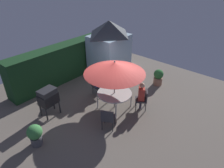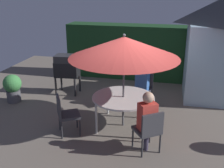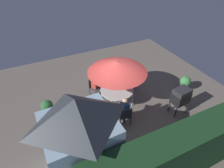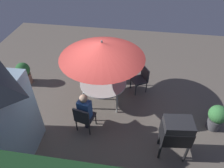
{
  "view_description": "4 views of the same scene",
  "coord_description": "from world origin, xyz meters",
  "px_view_note": "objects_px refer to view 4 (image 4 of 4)",
  "views": [
    {
      "loc": [
        -5.41,
        -4.71,
        5.3
      ],
      "look_at": [
        -0.07,
        -0.08,
        1.13
      ],
      "focal_mm": 32.38,
      "sensor_mm": 36.0,
      "label": 1
    },
    {
      "loc": [
        1.08,
        -5.87,
        3.16
      ],
      "look_at": [
        -0.3,
        -0.21,
        1.03
      ],
      "focal_mm": 43.65,
      "sensor_mm": 36.0,
      "label": 2
    },
    {
      "loc": [
        2.95,
        5.53,
        5.83
      ],
      "look_at": [
        0.27,
        -0.07,
        1.21
      ],
      "focal_mm": 30.43,
      "sensor_mm": 36.0,
      "label": 3
    },
    {
      "loc": [
        -1.06,
        4.66,
        4.85
      ],
      "look_at": [
        -0.36,
        0.09,
        0.94
      ],
      "focal_mm": 33.31,
      "sensor_mm": 36.0,
      "label": 4
    }
  ],
  "objects_px": {
    "patio_umbrella": "(102,50)",
    "potted_plant_by_shed": "(217,117)",
    "person_in_red": "(89,63)",
    "potted_plant_by_grill": "(24,73)",
    "chair_near_shed": "(89,68)",
    "chair_far_side": "(84,117)",
    "person_in_blue": "(85,108)",
    "bbq_grill": "(177,132)",
    "chair_toward_hedge": "(141,78)",
    "patio_table": "(103,83)"
  },
  "relations": [
    {
      "from": "bbq_grill",
      "to": "patio_umbrella",
      "type": "bearing_deg",
      "value": -38.6
    },
    {
      "from": "chair_near_shed",
      "to": "potted_plant_by_grill",
      "type": "height_order",
      "value": "chair_near_shed"
    },
    {
      "from": "patio_umbrella",
      "to": "person_in_blue",
      "type": "xyz_separation_m",
      "value": [
        0.28,
        1.21,
        -1.11
      ]
    },
    {
      "from": "patio_table",
      "to": "person_in_blue",
      "type": "height_order",
      "value": "person_in_blue"
    },
    {
      "from": "patio_umbrella",
      "to": "chair_far_side",
      "type": "height_order",
      "value": "patio_umbrella"
    },
    {
      "from": "person_in_blue",
      "to": "chair_near_shed",
      "type": "bearing_deg",
      "value": -78.78
    },
    {
      "from": "patio_umbrella",
      "to": "potted_plant_by_shed",
      "type": "bearing_deg",
      "value": 168.93
    },
    {
      "from": "person_in_blue",
      "to": "chair_far_side",
      "type": "bearing_deg",
      "value": 77.03
    },
    {
      "from": "person_in_red",
      "to": "potted_plant_by_grill",
      "type": "bearing_deg",
      "value": 11.7
    },
    {
      "from": "chair_near_shed",
      "to": "chair_toward_hedge",
      "type": "bearing_deg",
      "value": 171.27
    },
    {
      "from": "patio_table",
      "to": "chair_far_side",
      "type": "xyz_separation_m",
      "value": [
        0.3,
        1.29,
        -0.17
      ]
    },
    {
      "from": "chair_toward_hedge",
      "to": "person_in_blue",
      "type": "xyz_separation_m",
      "value": [
        1.45,
        1.88,
        0.26
      ]
    },
    {
      "from": "chair_far_side",
      "to": "person_in_blue",
      "type": "bearing_deg",
      "value": -102.97
    },
    {
      "from": "chair_near_shed",
      "to": "chair_toward_hedge",
      "type": "height_order",
      "value": "same"
    },
    {
      "from": "patio_umbrella",
      "to": "potted_plant_by_grill",
      "type": "relative_size",
      "value": 2.92
    },
    {
      "from": "chair_near_shed",
      "to": "potted_plant_by_grill",
      "type": "xyz_separation_m",
      "value": [
        2.22,
        0.54,
        -0.09
      ]
    },
    {
      "from": "potted_plant_by_grill",
      "to": "person_in_blue",
      "type": "xyz_separation_m",
      "value": [
        -2.65,
        1.63,
        0.35
      ]
    },
    {
      "from": "person_in_red",
      "to": "patio_table",
      "type": "bearing_deg",
      "value": 126.28
    },
    {
      "from": "chair_toward_hedge",
      "to": "potted_plant_by_shed",
      "type": "relative_size",
      "value": 1.12
    },
    {
      "from": "patio_umbrella",
      "to": "bbq_grill",
      "type": "distance_m",
      "value": 2.85
    },
    {
      "from": "potted_plant_by_shed",
      "to": "person_in_blue",
      "type": "xyz_separation_m",
      "value": [
        3.6,
        0.56,
        0.34
      ]
    },
    {
      "from": "potted_plant_by_grill",
      "to": "person_in_red",
      "type": "xyz_separation_m",
      "value": [
        -2.27,
        -0.47,
        0.35
      ]
    },
    {
      "from": "person_in_red",
      "to": "person_in_blue",
      "type": "height_order",
      "value": "same"
    },
    {
      "from": "patio_table",
      "to": "potted_plant_by_shed",
      "type": "bearing_deg",
      "value": 168.93
    },
    {
      "from": "chair_far_side",
      "to": "person_in_blue",
      "type": "height_order",
      "value": "person_in_blue"
    },
    {
      "from": "chair_near_shed",
      "to": "potted_plant_by_shed",
      "type": "distance_m",
      "value": 4.34
    },
    {
      "from": "patio_table",
      "to": "bbq_grill",
      "type": "bearing_deg",
      "value": 141.4
    },
    {
      "from": "bbq_grill",
      "to": "person_in_red",
      "type": "xyz_separation_m",
      "value": [
        2.73,
        -2.55,
        -0.06
      ]
    },
    {
      "from": "chair_far_side",
      "to": "potted_plant_by_shed",
      "type": "xyz_separation_m",
      "value": [
        -3.62,
        -0.64,
        -0.07
      ]
    },
    {
      "from": "chair_far_side",
      "to": "potted_plant_by_shed",
      "type": "height_order",
      "value": "chair_far_side"
    },
    {
      "from": "potted_plant_by_shed",
      "to": "potted_plant_by_grill",
      "type": "relative_size",
      "value": 0.97
    },
    {
      "from": "person_in_blue",
      "to": "potted_plant_by_shed",
      "type": "bearing_deg",
      "value": -171.24
    },
    {
      "from": "potted_plant_by_grill",
      "to": "person_in_red",
      "type": "distance_m",
      "value": 2.34
    },
    {
      "from": "patio_umbrella",
      "to": "chair_toward_hedge",
      "type": "bearing_deg",
      "value": -149.94
    },
    {
      "from": "potted_plant_by_grill",
      "to": "chair_near_shed",
      "type": "bearing_deg",
      "value": -166.34
    },
    {
      "from": "patio_umbrella",
      "to": "patio_table",
      "type": "bearing_deg",
      "value": 180.0
    },
    {
      "from": "potted_plant_by_grill",
      "to": "person_in_red",
      "type": "relative_size",
      "value": 0.66
    },
    {
      "from": "person_in_blue",
      "to": "potted_plant_by_grill",
      "type": "bearing_deg",
      "value": -31.62
    },
    {
      "from": "bbq_grill",
      "to": "chair_far_side",
      "type": "bearing_deg",
      "value": -8.76
    },
    {
      "from": "chair_near_shed",
      "to": "potted_plant_by_grill",
      "type": "bearing_deg",
      "value": 13.66
    },
    {
      "from": "chair_far_side",
      "to": "chair_toward_hedge",
      "type": "xyz_separation_m",
      "value": [
        -1.47,
        -1.97,
        0.0
      ]
    },
    {
      "from": "patio_umbrella",
      "to": "person_in_red",
      "type": "height_order",
      "value": "patio_umbrella"
    },
    {
      "from": "chair_near_shed",
      "to": "chair_toward_hedge",
      "type": "xyz_separation_m",
      "value": [
        -1.88,
        0.29,
        0.0
      ]
    },
    {
      "from": "chair_toward_hedge",
      "to": "patio_umbrella",
      "type": "bearing_deg",
      "value": 30.06
    },
    {
      "from": "potted_plant_by_shed",
      "to": "patio_umbrella",
      "type": "bearing_deg",
      "value": -11.07
    },
    {
      "from": "chair_far_side",
      "to": "chair_toward_hedge",
      "type": "distance_m",
      "value": 2.45
    },
    {
      "from": "person_in_red",
      "to": "person_in_blue",
      "type": "bearing_deg",
      "value": 100.25
    },
    {
      "from": "bbq_grill",
      "to": "chair_toward_hedge",
      "type": "relative_size",
      "value": 1.33
    },
    {
      "from": "patio_umbrella",
      "to": "chair_toward_hedge",
      "type": "relative_size",
      "value": 2.71
    },
    {
      "from": "patio_umbrella",
      "to": "person_in_blue",
      "type": "relative_size",
      "value": 1.93
    }
  ]
}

